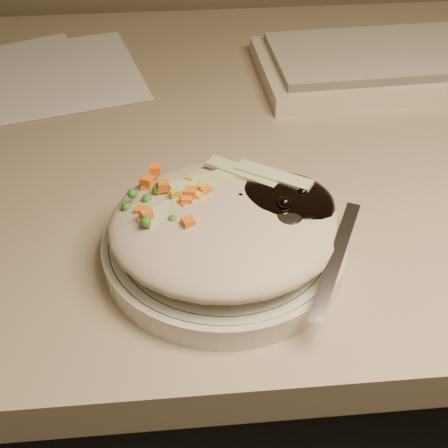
{
  "coord_description": "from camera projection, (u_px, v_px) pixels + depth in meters",
  "views": [
    {
      "loc": [
        -0.11,
        0.78,
        1.11
      ],
      "look_at": [
        -0.07,
        1.17,
        0.78
      ],
      "focal_mm": 50.0,
      "sensor_mm": 36.0,
      "label": 1
    }
  ],
  "objects": [
    {
      "name": "meal",
      "position": [
        229.0,
        219.0,
        0.51
      ],
      "size": [
        0.21,
        0.19,
        0.05
      ],
      "color": "#B6AB93",
      "rests_on": "plate"
    },
    {
      "name": "plate_rim",
      "position": [
        224.0,
        238.0,
        0.53
      ],
      "size": [
        0.2,
        0.2,
        0.0
      ],
      "color": "#144723",
      "rests_on": "plate"
    },
    {
      "name": "desk",
      "position": [
        264.0,
        254.0,
        0.84
      ],
      "size": [
        1.4,
        0.7,
        0.74
      ],
      "color": "tan",
      "rests_on": "ground"
    },
    {
      "name": "plate",
      "position": [
        224.0,
        247.0,
        0.54
      ],
      "size": [
        0.21,
        0.21,
        0.02
      ],
      "primitive_type": "cylinder",
      "color": "silver",
      "rests_on": "desk"
    }
  ]
}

